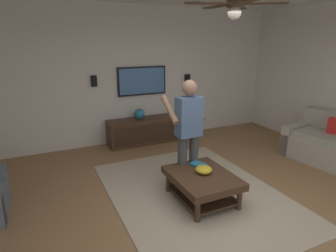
% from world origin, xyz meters
% --- Properties ---
extents(ground_plane, '(8.11, 8.11, 0.00)m').
position_xyz_m(ground_plane, '(0.00, 0.00, 0.00)').
color(ground_plane, olive).
extents(wall_back_tv, '(0.10, 6.96, 2.88)m').
position_xyz_m(wall_back_tv, '(3.25, 0.00, 1.44)').
color(wall_back_tv, silver).
rests_on(wall_back_tv, ground).
extents(area_rug, '(3.12, 2.32, 0.01)m').
position_xyz_m(area_rug, '(0.54, -0.02, 0.01)').
color(area_rug, tan).
rests_on(area_rug, ground).
extents(coffee_table, '(1.00, 0.80, 0.40)m').
position_xyz_m(coffee_table, '(0.34, -0.02, 0.30)').
color(coffee_table, '#422B1C').
rests_on(coffee_table, ground).
extents(media_console, '(0.45, 1.70, 0.55)m').
position_xyz_m(media_console, '(2.91, -0.20, 0.28)').
color(media_console, '#422B1C').
rests_on(media_console, ground).
extents(tv, '(0.05, 1.08, 0.61)m').
position_xyz_m(tv, '(3.15, -0.20, 1.32)').
color(tv, black).
extents(person_standing, '(0.54, 0.54, 1.64)m').
position_xyz_m(person_standing, '(0.81, -0.04, 0.93)').
color(person_standing, '#3F3F3F').
rests_on(person_standing, ground).
extents(bowl, '(0.23, 0.23, 0.10)m').
position_xyz_m(bowl, '(0.37, -0.05, 0.45)').
color(bowl, gold).
rests_on(bowl, coffee_table).
extents(remote_white, '(0.14, 0.13, 0.02)m').
position_xyz_m(remote_white, '(0.53, -0.15, 0.41)').
color(remote_white, white).
rests_on(remote_white, coffee_table).
extents(book, '(0.26, 0.23, 0.04)m').
position_xyz_m(book, '(0.61, -0.11, 0.42)').
color(book, teal).
rests_on(book, coffee_table).
extents(vase_round, '(0.22, 0.22, 0.22)m').
position_xyz_m(vase_round, '(2.94, -0.04, 0.66)').
color(vase_round, teal).
rests_on(vase_round, media_console).
extents(wall_speaker_left, '(0.06, 0.12, 0.22)m').
position_xyz_m(wall_speaker_left, '(3.17, -1.32, 1.30)').
color(wall_speaker_left, black).
extents(wall_speaker_right, '(0.06, 0.12, 0.22)m').
position_xyz_m(wall_speaker_right, '(3.17, 0.83, 1.38)').
color(wall_speaker_right, black).
extents(ceiling_fan, '(1.20, 1.12, 0.46)m').
position_xyz_m(ceiling_fan, '(0.26, -0.33, 2.55)').
color(ceiling_fan, '#4C3828').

